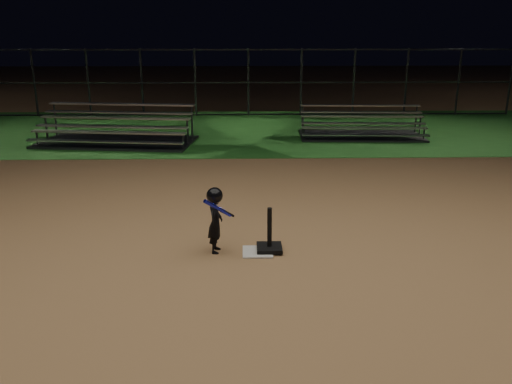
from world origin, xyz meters
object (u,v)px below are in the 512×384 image
batting_tee (269,242)px  child_batter (215,218)px  bleacher_right (361,131)px  home_plate (258,252)px  bleacher_left (116,136)px

batting_tee → child_batter: (-0.81, 0.00, 0.40)m
batting_tee → child_batter: 0.90m
child_batter → bleacher_right: child_batter is taller
child_batter → bleacher_right: 9.62m
batting_tee → child_batter: size_ratio=0.66×
batting_tee → child_batter: bearing=179.8°
child_batter → bleacher_right: (4.07, 8.71, -0.35)m
home_plate → bleacher_right: (3.44, 8.77, 0.18)m
batting_tee → bleacher_right: 9.30m
child_batter → batting_tee: bearing=-85.1°
bleacher_left → child_batter: bearing=-60.1°
home_plate → child_batter: bearing=174.6°
bleacher_right → child_batter: bearing=-112.0°
child_batter → bleacher_right: size_ratio=0.26×
home_plate → batting_tee: size_ratio=0.67×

